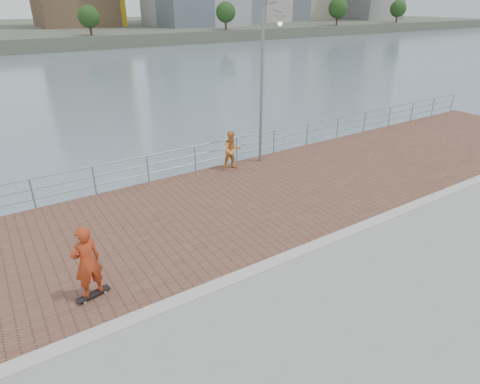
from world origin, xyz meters
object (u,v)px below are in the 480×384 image
street_lamp (269,56)px  bystander (232,150)px  skateboarder (87,262)px  guardrail (172,161)px

street_lamp → bystander: size_ratio=3.88×
street_lamp → skateboarder: street_lamp is taller
skateboarder → bystander: bearing=-156.7°
bystander → guardrail: bearing=177.3°
skateboarder → bystander: (7.13, 5.09, -0.19)m
guardrail → skateboarder: size_ratio=21.17×
street_lamp → bystander: bearing=168.1°
street_lamp → skateboarder: 10.51m
guardrail → bystander: 2.53m
guardrail → bystander: bystander is taller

